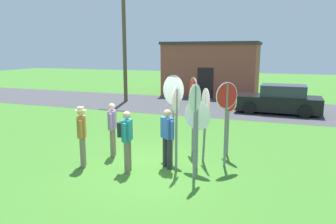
{
  "coord_description": "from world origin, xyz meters",
  "views": [
    {
      "loc": [
        3.4,
        -7.84,
        3.29
      ],
      "look_at": [
        -0.01,
        1.66,
        1.3
      ],
      "focal_mm": 33.6,
      "sensor_mm": 36.0,
      "label": 1
    }
  ],
  "objects_px": {
    "person_in_blue": "(112,127)",
    "stop_sign_tallest": "(205,112)",
    "stop_sign_leaning_left": "(193,101)",
    "stop_sign_center_cluster": "(228,109)",
    "stop_sign_rear_right": "(226,110)",
    "person_in_dark_shirt": "(126,137)",
    "stop_sign_nearest": "(195,116)",
    "parked_car_on_street": "(279,100)",
    "person_on_left": "(167,135)",
    "stop_sign_rear_left": "(197,123)",
    "stop_sign_leaning_right": "(173,101)",
    "stop_sign_far_back": "(176,115)",
    "utility_pole": "(124,29)",
    "person_holding_notes": "(82,133)"
  },
  "relations": [
    {
      "from": "person_in_blue",
      "to": "stop_sign_tallest",
      "type": "bearing_deg",
      "value": 9.47
    },
    {
      "from": "stop_sign_leaning_left",
      "to": "stop_sign_center_cluster",
      "type": "distance_m",
      "value": 1.13
    },
    {
      "from": "stop_sign_rear_right",
      "to": "person_in_dark_shirt",
      "type": "xyz_separation_m",
      "value": [
        -2.47,
        -1.25,
        -0.68
      ]
    },
    {
      "from": "stop_sign_tallest",
      "to": "stop_sign_nearest",
      "type": "bearing_deg",
      "value": -88.27
    },
    {
      "from": "parked_car_on_street",
      "to": "stop_sign_center_cluster",
      "type": "bearing_deg",
      "value": -100.5
    },
    {
      "from": "stop_sign_rear_right",
      "to": "person_in_dark_shirt",
      "type": "relative_size",
      "value": 1.44
    },
    {
      "from": "person_on_left",
      "to": "stop_sign_center_cluster",
      "type": "bearing_deg",
      "value": 49.4
    },
    {
      "from": "stop_sign_nearest",
      "to": "stop_sign_center_cluster",
      "type": "height_order",
      "value": "stop_sign_nearest"
    },
    {
      "from": "stop_sign_rear_left",
      "to": "parked_car_on_street",
      "type": "bearing_deg",
      "value": 77.4
    },
    {
      "from": "stop_sign_leaning_right",
      "to": "stop_sign_center_cluster",
      "type": "xyz_separation_m",
      "value": [
        1.55,
        0.77,
        -0.27
      ]
    },
    {
      "from": "stop_sign_far_back",
      "to": "person_on_left",
      "type": "height_order",
      "value": "stop_sign_far_back"
    },
    {
      "from": "stop_sign_rear_right",
      "to": "stop_sign_far_back",
      "type": "bearing_deg",
      "value": -147.81
    },
    {
      "from": "stop_sign_tallest",
      "to": "stop_sign_leaning_right",
      "type": "xyz_separation_m",
      "value": [
        -1.0,
        0.01,
        0.26
      ]
    },
    {
      "from": "utility_pole",
      "to": "person_in_blue",
      "type": "xyz_separation_m",
      "value": [
        4.64,
        -9.87,
        -3.67
      ]
    },
    {
      "from": "stop_sign_rear_right",
      "to": "person_holding_notes",
      "type": "xyz_separation_m",
      "value": [
        -3.84,
        -1.33,
        -0.68
      ]
    },
    {
      "from": "stop_sign_nearest",
      "to": "stop_sign_rear_right",
      "type": "height_order",
      "value": "stop_sign_nearest"
    },
    {
      "from": "stop_sign_nearest",
      "to": "parked_car_on_street",
      "type": "bearing_deg",
      "value": 78.9
    },
    {
      "from": "parked_car_on_street",
      "to": "stop_sign_tallest",
      "type": "height_order",
      "value": "stop_sign_tallest"
    },
    {
      "from": "stop_sign_leaning_right",
      "to": "stop_sign_center_cluster",
      "type": "height_order",
      "value": "stop_sign_leaning_right"
    },
    {
      "from": "utility_pole",
      "to": "parked_car_on_street",
      "type": "relative_size",
      "value": 2.04
    },
    {
      "from": "stop_sign_tallest",
      "to": "stop_sign_nearest",
      "type": "height_order",
      "value": "stop_sign_nearest"
    },
    {
      "from": "stop_sign_rear_right",
      "to": "stop_sign_leaning_left",
      "type": "bearing_deg",
      "value": 142.87
    },
    {
      "from": "stop_sign_leaning_right",
      "to": "stop_sign_nearest",
      "type": "xyz_separation_m",
      "value": [
        1.04,
        -1.38,
        -0.11
      ]
    },
    {
      "from": "stop_sign_tallest",
      "to": "stop_sign_rear_left",
      "type": "bearing_deg",
      "value": -96.32
    },
    {
      "from": "parked_car_on_street",
      "to": "person_in_dark_shirt",
      "type": "bearing_deg",
      "value": -110.77
    },
    {
      "from": "stop_sign_nearest",
      "to": "person_on_left",
      "type": "relative_size",
      "value": 1.47
    },
    {
      "from": "parked_car_on_street",
      "to": "person_in_dark_shirt",
      "type": "xyz_separation_m",
      "value": [
        -3.83,
        -10.1,
        0.29
      ]
    },
    {
      "from": "stop_sign_tallest",
      "to": "stop_sign_far_back",
      "type": "height_order",
      "value": "stop_sign_far_back"
    },
    {
      "from": "stop_sign_rear_right",
      "to": "person_in_dark_shirt",
      "type": "bearing_deg",
      "value": -153.18
    },
    {
      "from": "utility_pole",
      "to": "person_in_blue",
      "type": "relative_size",
      "value": 5.24
    },
    {
      "from": "person_in_dark_shirt",
      "to": "person_holding_notes",
      "type": "bearing_deg",
      "value": -176.45
    },
    {
      "from": "parked_car_on_street",
      "to": "stop_sign_rear_right",
      "type": "xyz_separation_m",
      "value": [
        -1.36,
        -8.85,
        0.98
      ]
    },
    {
      "from": "parked_car_on_street",
      "to": "stop_sign_leaning_left",
      "type": "bearing_deg",
      "value": -107.87
    },
    {
      "from": "stop_sign_rear_left",
      "to": "stop_sign_leaning_right",
      "type": "bearing_deg",
      "value": 144.46
    },
    {
      "from": "stop_sign_tallest",
      "to": "stop_sign_leaning_right",
      "type": "relative_size",
      "value": 0.87
    },
    {
      "from": "stop_sign_leaning_right",
      "to": "person_in_dark_shirt",
      "type": "bearing_deg",
      "value": -119.21
    },
    {
      "from": "stop_sign_leaning_left",
      "to": "stop_sign_center_cluster",
      "type": "height_order",
      "value": "stop_sign_leaning_left"
    },
    {
      "from": "stop_sign_tallest",
      "to": "person_on_left",
      "type": "height_order",
      "value": "stop_sign_tallest"
    },
    {
      "from": "stop_sign_nearest",
      "to": "person_on_left",
      "type": "distance_m",
      "value": 1.27
    },
    {
      "from": "parked_car_on_street",
      "to": "stop_sign_center_cluster",
      "type": "xyz_separation_m",
      "value": [
        -1.45,
        -7.83,
        0.82
      ]
    },
    {
      "from": "stop_sign_tallest",
      "to": "stop_sign_far_back",
      "type": "relative_size",
      "value": 0.95
    },
    {
      "from": "parked_car_on_street",
      "to": "stop_sign_rear_right",
      "type": "relative_size",
      "value": 1.78
    },
    {
      "from": "person_in_blue",
      "to": "person_in_dark_shirt",
      "type": "relative_size",
      "value": 1.0
    },
    {
      "from": "stop_sign_leaning_right",
      "to": "person_on_left",
      "type": "bearing_deg",
      "value": -81.86
    },
    {
      "from": "utility_pole",
      "to": "stop_sign_leaning_left",
      "type": "relative_size",
      "value": 3.61
    },
    {
      "from": "stop_sign_leaning_left",
      "to": "stop_sign_rear_left",
      "type": "xyz_separation_m",
      "value": [
        0.49,
        -1.33,
        -0.37
      ]
    },
    {
      "from": "utility_pole",
      "to": "person_on_left",
      "type": "relative_size",
      "value": 5.24
    },
    {
      "from": "stop_sign_tallest",
      "to": "person_holding_notes",
      "type": "bearing_deg",
      "value": -153.96
    },
    {
      "from": "stop_sign_leaning_right",
      "to": "person_holding_notes",
      "type": "bearing_deg",
      "value": -144.37
    },
    {
      "from": "utility_pole",
      "to": "stop_sign_leaning_right",
      "type": "relative_size",
      "value": 3.45
    }
  ]
}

